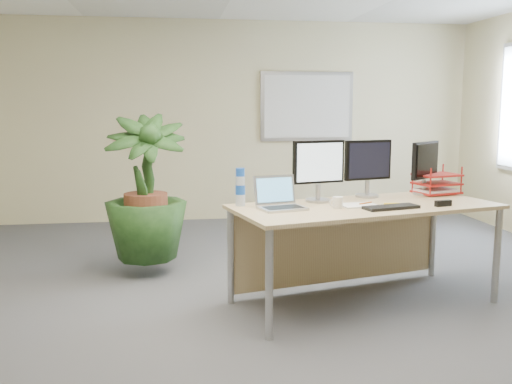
{
  "coord_description": "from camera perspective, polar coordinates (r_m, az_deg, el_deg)",
  "views": [
    {
      "loc": [
        -0.67,
        -3.8,
        1.57
      ],
      "look_at": [
        -0.05,
        0.35,
        0.93
      ],
      "focal_mm": 40.0,
      "sensor_mm": 36.0,
      "label": 1
    }
  ],
  "objects": [
    {
      "name": "monitor_left",
      "position": [
        4.6,
        6.28,
        2.52
      ],
      "size": [
        0.44,
        0.2,
        0.49
      ],
      "color": "#A1A1A6",
      "rests_on": "desk"
    },
    {
      "name": "monitor_right",
      "position": [
        4.91,
        11.13,
        2.71
      ],
      "size": [
        0.43,
        0.2,
        0.48
      ],
      "color": "#A1A1A6",
      "rests_on": "desk"
    },
    {
      "name": "laptop",
      "position": [
        4.32,
        2.33,
        -0.84
      ],
      "size": [
        0.39,
        0.36,
        0.24
      ],
      "color": "#BBBABF",
      "rests_on": "desk"
    },
    {
      "name": "whiteboard",
      "position": [
        7.99,
        5.12,
        8.51
      ],
      "size": [
        1.3,
        0.04,
        0.95
      ],
      "color": "#BABAC0",
      "rests_on": "back_wall"
    },
    {
      "name": "coffee_mug",
      "position": [
        4.36,
        8.13,
        -1.04
      ],
      "size": [
        0.11,
        0.08,
        0.09
      ],
      "color": "white",
      "rests_on": "desk"
    },
    {
      "name": "desk",
      "position": [
        4.68,
        10.07,
        -3.1
      ],
      "size": [
        2.22,
        1.34,
        0.8
      ],
      "color": "tan",
      "rests_on": "floor"
    },
    {
      "name": "floor_plant",
      "position": [
        5.35,
        -10.98,
        -0.3
      ],
      "size": [
        0.88,
        0.88,
        1.5
      ],
      "primitive_type": "imported",
      "rotation": [
        0.0,
        0.0,
        0.05
      ],
      "color": "#163212",
      "rests_on": "floor"
    },
    {
      "name": "monitor_dark",
      "position": [
        5.16,
        16.56,
        2.67
      ],
      "size": [
        0.35,
        0.29,
        0.46
      ],
      "color": "#A1A1A6",
      "rests_on": "desk"
    },
    {
      "name": "yellow_highlighter",
      "position": [
        4.59,
        13.41,
        -1.15
      ],
      "size": [
        0.12,
        0.02,
        0.02
      ],
      "primitive_type": "cylinder",
      "rotation": [
        0.0,
        1.57,
        -0.05
      ],
      "color": "yellow",
      "rests_on": "desk"
    },
    {
      "name": "spiral_notebook",
      "position": [
        4.48,
        10.25,
        -1.32
      ],
      "size": [
        0.3,
        0.23,
        0.01
      ],
      "primitive_type": "cube",
      "rotation": [
        0.0,
        0.0,
        0.1
      ],
      "color": "white",
      "rests_on": "desk"
    },
    {
      "name": "stapler",
      "position": [
        4.63,
        18.2,
        -1.08
      ],
      "size": [
        0.14,
        0.07,
        0.05
      ],
      "primitive_type": "cube",
      "rotation": [
        0.0,
        0.0,
        0.24
      ],
      "color": "black",
      "rests_on": "desk"
    },
    {
      "name": "letter_tray",
      "position": [
        5.25,
        17.6,
        0.65
      ],
      "size": [
        0.42,
        0.35,
        0.17
      ],
      "color": "#AD1A15",
      "rests_on": "desk"
    },
    {
      "name": "back_wall",
      "position": [
        7.83,
        -3.59,
        7.06
      ],
      "size": [
        7.0,
        0.04,
        2.7
      ],
      "primitive_type": "cube",
      "color": "beige",
      "rests_on": "floor"
    },
    {
      "name": "water_bottle",
      "position": [
        4.4,
        -1.58,
        0.42
      ],
      "size": [
        0.08,
        0.08,
        0.3
      ],
      "color": "silver",
      "rests_on": "desk"
    },
    {
      "name": "orange_pen",
      "position": [
        4.53,
        10.92,
        -1.08
      ],
      "size": [
        0.13,
        0.08,
        0.01
      ],
      "primitive_type": "cylinder",
      "rotation": [
        0.0,
        1.57,
        0.53
      ],
      "color": "#CC5E16",
      "rests_on": "spiral_notebook"
    },
    {
      "name": "floor",
      "position": [
        4.17,
        1.43,
        -13.47
      ],
      "size": [
        8.0,
        8.0,
        0.0
      ],
      "primitive_type": "plane",
      "color": "#414146",
      "rests_on": "ground"
    },
    {
      "name": "keyboard",
      "position": [
        4.41,
        13.36,
        -1.49
      ],
      "size": [
        0.45,
        0.24,
        0.02
      ],
      "primitive_type": "cube",
      "rotation": [
        0.0,
        0.0,
        0.24
      ],
      "color": "black",
      "rests_on": "desk"
    }
  ]
}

